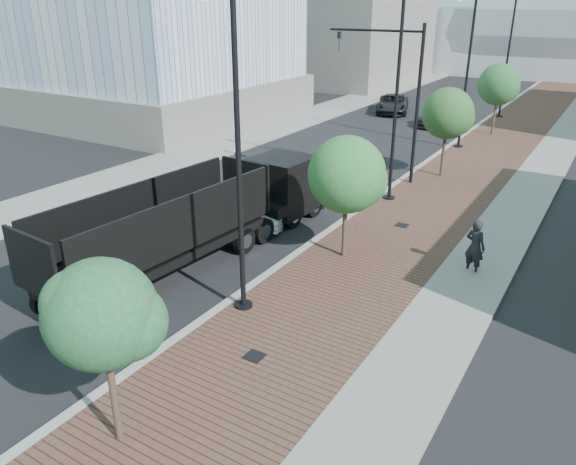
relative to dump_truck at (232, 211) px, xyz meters
The scene contains 23 objects.
sidewalk 26.79m from the dump_truck, 76.39° to the left, with size 7.00×140.00×0.12m, color #4C2D23.
concrete_strip 27.55m from the dump_truck, 70.92° to the left, with size 2.40×140.00×0.13m, color slate.
curb 26.19m from the dump_truck, 83.86° to the left, with size 0.30×140.00×0.14m, color gray.
west_sidewalk 27.97m from the dump_truck, 111.41° to the left, with size 4.00×140.00×0.12m, color slate.
dump_truck is the anchor object (origin of this frame).
white_sedan 2.92m from the dump_truck, 88.57° to the left, with size 1.36×3.91×1.29m, color silver.
dark_car_mid 29.96m from the dump_truck, 99.60° to the left, with size 2.51×5.45×1.52m, color black.
dark_car_far 26.41m from the dump_truck, 89.93° to the left, with size 1.96×4.81×1.40m, color black.
pedestrian 9.14m from the dump_truck, 14.67° to the left, with size 0.74×0.49×2.03m, color black.
streetlight_1 5.97m from the dump_truck, 50.51° to the right, with size 1.44×0.56×9.21m.
streetlight_2 9.37m from the dump_truck, 67.01° to the left, with size 1.72×0.56×9.28m.
streetlight_3 20.50m from the dump_truck, 80.67° to the left, with size 1.44×0.56×9.21m.
streetlight_4 32.38m from the dump_truck, 83.94° to the left, with size 1.72×0.56×9.28m.
traffic_mast 11.86m from the dump_truck, 77.21° to the left, with size 5.09×0.20×8.00m.
tree_0 11.08m from the dump_truck, 65.96° to the right, with size 2.33×2.27×4.41m.
tree_1 4.95m from the dump_truck, 13.12° to the left, with size 2.78×2.78×4.67m.
tree_2 13.94m from the dump_truck, 71.17° to the left, with size 2.69×2.69×4.86m.
tree_3 25.52m from the dump_truck, 79.93° to the left, with size 2.85×2.85×5.01m.
tower_podium 27.82m from the dump_truck, 139.65° to the left, with size 19.00×19.00×3.00m, color slate.
convention_center 71.17m from the dump_truck, 89.36° to the left, with size 50.00×30.00×50.00m.
commercial_block_nw 49.26m from the dump_truck, 110.50° to the left, with size 14.00×20.00×10.00m, color slate.
utility_cover_1 8.02m from the dump_truck, 49.04° to the right, with size 0.50×0.50×0.02m, color black.
utility_cover_2 7.32m from the dump_truck, 43.95° to the left, with size 0.50×0.50×0.02m, color black.
Camera 1 is at (9.63, -2.01, 8.97)m, focal length 34.25 mm.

